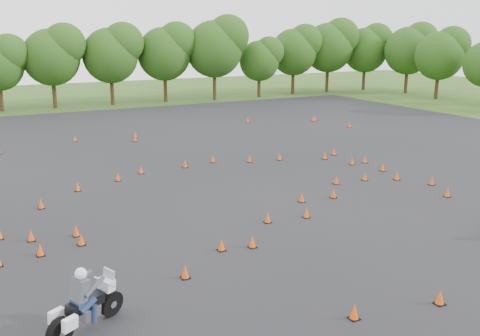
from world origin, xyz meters
name	(u,v)px	position (x,y,z in m)	size (l,w,h in m)	color
ground	(280,213)	(0.00, 0.00, 0.00)	(140.00, 140.00, 0.00)	#2D5119
asphalt_pad	(223,181)	(0.00, 6.00, 0.01)	(62.00, 62.00, 0.00)	black
treeline	(142,66)	(4.54, 34.85, 4.59)	(86.88, 32.44, 10.50)	#234513
traffic_cones	(227,179)	(-0.02, 5.55, 0.23)	(36.87, 32.54, 0.45)	#DD4709
rider_grey	(84,297)	(-9.99, -5.96, 1.00)	(2.57, 0.79, 1.98)	#414449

